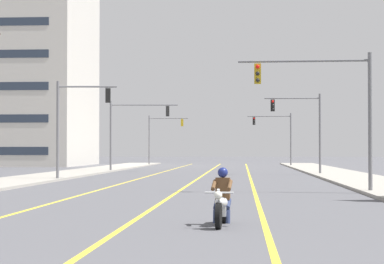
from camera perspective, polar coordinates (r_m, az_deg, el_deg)
name	(u,v)px	position (r m, az deg, el deg)	size (l,w,h in m)	color
lane_stripe_center	(200,177)	(52.52, 0.64, -3.45)	(0.16, 100.00, 0.01)	yellow
lane_stripe_left	(146,177)	(52.87, -3.56, -3.44)	(0.16, 100.00, 0.01)	yellow
lane_stripe_right	(250,177)	(52.44, 4.44, -3.45)	(0.16, 100.00, 0.01)	yellow
sidewalk_kerb_right	(360,179)	(48.01, 12.68, -3.53)	(4.40, 110.00, 0.14)	#9E998E
sidewalk_kerb_left	(35,178)	(49.26, -11.87, -3.48)	(4.40, 110.00, 0.14)	#9E998E
motorcycle_with_rider	(222,202)	(18.80, 2.30, -5.39)	(0.70, 2.19, 1.46)	black
traffic_signal_near_right	(330,99)	(33.54, 10.51, 2.50)	(5.88, 0.37, 6.20)	slate
traffic_signal_near_left	(74,116)	(47.08, -8.96, 1.22)	(3.76, 0.55, 6.20)	slate
traffic_signal_mid_right	(304,122)	(57.53, 8.55, 0.79)	(4.32, 0.54, 6.20)	slate
traffic_signal_mid_left	(131,124)	(65.55, -4.70, 0.60)	(5.94, 0.63, 6.20)	slate
traffic_signal_far_right	(278,131)	(87.76, 6.59, 0.07)	(5.14, 0.38, 6.20)	slate
traffic_signal_far_left	(160,132)	(93.10, -2.42, -0.03)	(4.95, 0.37, 6.20)	slate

